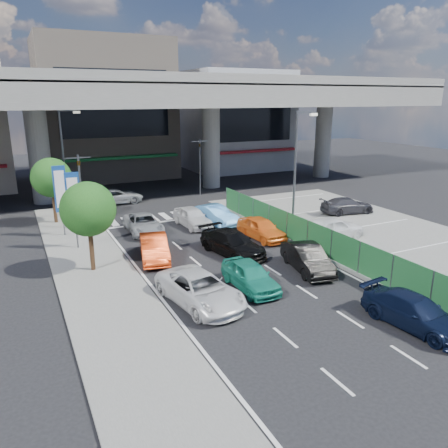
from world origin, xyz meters
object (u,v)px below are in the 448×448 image
tree_far (51,178)px  sedan_white_mid_left (200,289)px  crossing_wagon_silver (116,196)px  sedan_white_front_mid (192,217)px  street_lamp_left (65,152)px  signboard_near (74,200)px  parked_sedan_dgrey (347,206)px  street_lamp_right (298,160)px  hatch_black_mid_right (307,258)px  taxi_orange_left (154,248)px  traffic_cone (283,228)px  kei_truck_front_right (215,215)px  traffic_light_right (200,153)px  wagon_silver_front_left (143,224)px  sedan_black_mid (232,243)px  parked_sedan_white (332,228)px  traffic_light_left (79,174)px  signboard_far (60,191)px  taxi_orange_right (261,228)px  tree_near (88,209)px  taxi_teal_mid (250,275)px  minivan_navy_back (415,312)px

tree_far → sedan_white_mid_left: 17.22m
crossing_wagon_silver → sedan_white_front_mid: bearing=-162.2°
street_lamp_left → signboard_near: 10.19m
parked_sedan_dgrey → sedan_white_mid_left: bearing=128.4°
street_lamp_right → tree_far: 17.27m
tree_far → hatch_black_mid_right: tree_far is taller
taxi_orange_left → traffic_cone: (9.24, 0.84, -0.26)m
kei_truck_front_right → traffic_light_right: bearing=60.2°
traffic_light_right → wagon_silver_front_left: size_ratio=1.16×
sedan_black_mid → street_lamp_left: bearing=104.7°
tree_far → taxi_orange_left: 11.34m
traffic_light_right → traffic_cone: 14.27m
street_lamp_left → parked_sedan_white: 21.15m
traffic_light_left → traffic_cone: (11.88, -6.83, -3.51)m
signboard_far → signboard_near: bearing=-82.4°
traffic_light_right → signboard_near: size_ratio=1.11×
street_lamp_left → taxi_orange_right: (10.17, -13.04, -4.08)m
tree_near → taxi_orange_right: (10.84, 0.96, -2.70)m
taxi_orange_right → traffic_cone: taxi_orange_right is taller
tree_near → parked_sedan_dgrey: tree_near is taller
taxi_orange_left → tree_near: bearing=-161.9°
traffic_light_right → parked_sedan_white: size_ratio=1.18×
signboard_far → sedan_black_mid: (8.38, -7.88, -2.37)m
taxi_orange_left → taxi_teal_mid: bearing=-50.5°
sedan_white_front_mid → parked_sedan_dgrey: size_ratio=0.95×
street_lamp_left → street_lamp_right: bearing=-41.6°
kei_truck_front_right → parked_sedan_white: parked_sedan_white is taller
parked_sedan_dgrey → street_lamp_right: bearing=112.2°
traffic_light_left → taxi_teal_mid: (5.60, -13.47, -3.27)m
minivan_navy_back → taxi_orange_left: size_ratio=1.06×
tree_far → sedan_white_mid_left: size_ratio=0.97×
taxi_orange_right → street_lamp_left: bearing=123.7°
hatch_black_mid_right → taxi_orange_right: 5.84m
traffic_light_left → crossing_wagon_silver: bearing=61.3°
street_lamp_left → sedan_white_mid_left: (2.93, -19.93, -4.08)m
tree_near → traffic_light_left: bearing=84.3°
signboard_far → taxi_orange_left: 8.14m
parked_sedan_dgrey → traffic_light_right: bearing=42.2°
street_lamp_left → hatch_black_mid_right: bearing=-63.2°
hatch_black_mid_right → sedan_white_front_mid: (-2.33, 10.37, 0.00)m
signboard_far → traffic_cone: bearing=-23.7°
taxi_teal_mid → traffic_light_left: bearing=112.7°
sedan_white_front_mid → sedan_white_mid_left: bearing=-113.5°
tree_far → minivan_navy_back: size_ratio=1.09×
traffic_light_right → signboard_far: traffic_light_right is taller
crossing_wagon_silver → street_lamp_left: bearing=101.1°
tree_far → kei_truck_front_right: (10.34, -5.21, -2.70)m
sedan_white_mid_left → hatch_black_mid_right: (6.60, 1.08, 0.00)m
street_lamp_right → tree_near: street_lamp_right is taller
parked_sedan_white → tree_far: bearing=49.2°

